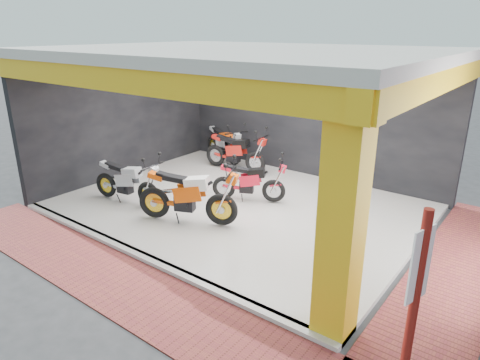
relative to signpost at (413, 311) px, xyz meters
The scene contains 17 objects.
ground 5.34m from the signpost, 162.56° to the left, with size 80.00×80.00×0.00m, color #2D2D30.
showroom_floor 6.21m from the signpost, 144.22° to the left, with size 8.00×6.00×0.10m, color white.
showroom_ceiling 6.46m from the signpost, 144.22° to the left, with size 8.40×6.40×0.20m, color beige.
back_wall 8.28m from the signpost, 126.51° to the left, with size 8.20×0.20×3.50m, color black.
left_wall 9.70m from the signpost, 158.54° to the left, with size 0.20×6.20×3.50m, color black.
corner_column 1.47m from the signpost, 145.76° to the left, with size 0.50×0.50×3.50m, color gold.
header_beam_front 5.31m from the signpost, behind, with size 8.40×0.30×0.40m, color gold.
header_beam_right 4.14m from the signpost, 104.54° to the left, with size 0.30×6.40×0.40m, color gold.
floor_kerb 5.12m from the signpost, behind, with size 8.00×0.20×0.10m, color white.
paver_front 5.11m from the signpost, behind, with size 9.00×1.40×0.03m, color brown.
paver_right 3.80m from the signpost, 91.93° to the left, with size 1.40×7.00×0.03m, color brown.
signpost is the anchor object (origin of this frame).
moto_hero 5.13m from the signpost, 152.29° to the left, with size 2.37×0.88×1.45m, color #DB4D09, non-canonical shape.
moto_row_a 6.88m from the signpost, 162.02° to the left, with size 2.05×0.76×1.25m, color #A3A5AA, non-canonical shape.
moto_row_b 6.03m from the signpost, 136.45° to the left, with size 1.89×0.70×1.16m, color red, non-canonical shape.
moto_row_c 9.14m from the signpost, 139.68° to the left, with size 2.09×0.77×1.28m, color #B2B5BA, non-canonical shape.
moto_row_d 8.18m from the signpost, 136.63° to the left, with size 2.16×0.80×1.32m, color red, non-canonical shape.
Camera 1 is at (5.73, -5.53, 4.09)m, focal length 32.00 mm.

